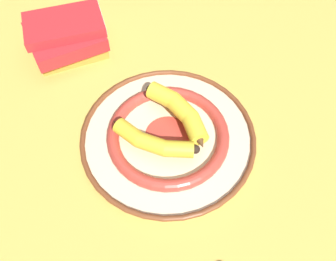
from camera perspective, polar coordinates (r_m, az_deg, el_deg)
The scene contains 5 objects.
ground_plane at distance 0.68m, azimuth 3.01°, elevation -2.11°, with size 2.80×2.80×0.00m, color gold.
decorative_bowl at distance 0.67m, azimuth 0.00°, elevation -0.96°, with size 0.36×0.36×0.03m.
banana_a at distance 0.66m, azimuth 2.21°, elevation 3.32°, with size 0.08×0.18×0.04m.
banana_b at distance 0.63m, azimuth -2.96°, elevation -1.89°, with size 0.15×0.14×0.03m.
book_stack at distance 0.86m, azimuth -17.14°, elevation 15.42°, with size 0.19×0.17×0.09m.
Camera 1 is at (0.15, 0.32, 0.58)m, focal length 35.00 mm.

